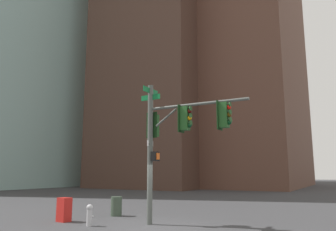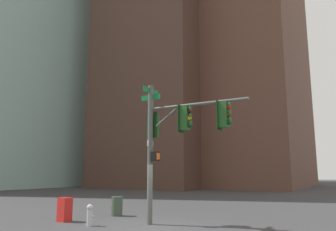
{
  "view_description": "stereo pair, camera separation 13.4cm",
  "coord_description": "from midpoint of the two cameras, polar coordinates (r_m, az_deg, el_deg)",
  "views": [
    {
      "loc": [
        -11.88,
        -7.5,
        2.17
      ],
      "look_at": [
        0.41,
        -0.56,
        4.6
      ],
      "focal_mm": 35.39,
      "sensor_mm": 36.0,
      "label": 1
    },
    {
      "loc": [
        -11.81,
        -7.61,
        2.17
      ],
      "look_at": [
        0.41,
        -0.56,
        4.6
      ],
      "focal_mm": 35.39,
      "sensor_mm": 36.0,
      "label": 2
    }
  ],
  "objects": [
    {
      "name": "ground_plane",
      "position": [
        14.22,
        -3.21,
        -18.54
      ],
      "size": [
        200.0,
        200.0,
        0.0
      ],
      "primitive_type": "plane",
      "color": "#38383A"
    },
    {
      "name": "signal_pole_assembly",
      "position": [
        14.18,
        0.41,
        -2.78
      ],
      "size": [
        1.22,
        4.95,
        6.05
      ],
      "rotation": [
        0.0,
        0.0,
        4.72
      ],
      "color": "#4C514C",
      "rests_on": "ground_plane"
    },
    {
      "name": "fire_hydrant",
      "position": [
        14.58,
        -13.63,
        -16.19
      ],
      "size": [
        0.34,
        0.26,
        0.87
      ],
      "color": "#B2B2B7",
      "rests_on": "ground_plane"
    },
    {
      "name": "litter_bin",
      "position": [
        17.6,
        -9.12,
        -15.18
      ],
      "size": [
        0.56,
        0.56,
        0.95
      ],
      "primitive_type": "cylinder",
      "color": "#384738",
      "rests_on": "ground_plane"
    },
    {
      "name": "newspaper_box",
      "position": [
        16.12,
        -17.69,
        -15.18
      ],
      "size": [
        0.51,
        0.61,
        1.05
      ],
      "primitive_type": "cube",
      "rotation": [
        0.0,
        0.0,
        -0.13
      ],
      "color": "red",
      "rests_on": "ground_plane"
    },
    {
      "name": "building_brick_nearside",
      "position": [
        58.86,
        10.93,
        8.57
      ],
      "size": [
        26.6,
        21.02,
        41.02
      ],
      "primitive_type": "cube",
      "color": "brown",
      "rests_on": "ground_plane"
    },
    {
      "name": "building_brick_midblock",
      "position": [
        56.83,
        0.3,
        11.12
      ],
      "size": [
        23.02,
        15.9,
        44.88
      ],
      "primitive_type": "cube",
      "color": "#4C3328",
      "rests_on": "ground_plane"
    },
    {
      "name": "building_brick_farside",
      "position": [
        79.57,
        7.26,
        0.33
      ],
      "size": [
        23.41,
        19.22,
        32.04
      ],
      "primitive_type": "cube",
      "color": "brown",
      "rests_on": "ground_plane"
    }
  ]
}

